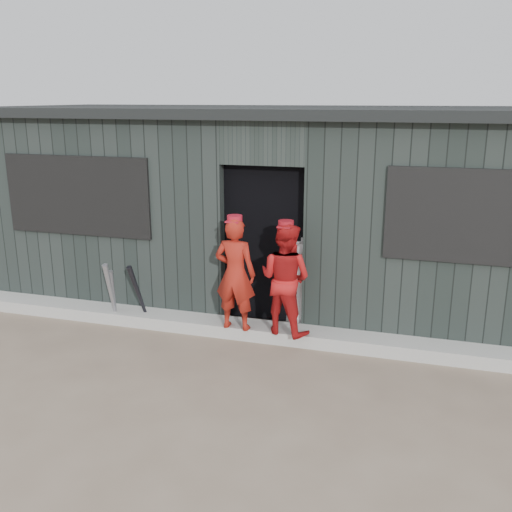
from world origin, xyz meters
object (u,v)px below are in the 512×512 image
(player_red_left, at_px, (235,274))
(player_grey_back, at_px, (304,284))
(player_red_right, at_px, (285,279))
(dugout, at_px, (290,205))
(bat_left, at_px, (111,294))
(bat_mid, at_px, (113,296))
(bat_right, at_px, (139,295))

(player_red_left, distance_m, player_grey_back, 0.91)
(player_red_right, xyz_separation_m, dugout, (-0.37, 1.79, 0.50))
(bat_left, distance_m, player_grey_back, 2.37)
(bat_left, xyz_separation_m, player_red_left, (1.61, 0.01, 0.39))
(bat_left, distance_m, player_red_left, 1.66)
(bat_left, height_order, bat_mid, bat_left)
(bat_mid, distance_m, player_red_left, 1.70)
(bat_right, height_order, player_grey_back, player_grey_back)
(bat_right, xyz_separation_m, player_grey_back, (1.95, 0.50, 0.16))
(bat_right, relative_size, dugout, 0.10)
(bat_left, bearing_deg, player_red_right, 1.59)
(dugout, bearing_deg, player_grey_back, -69.62)
(player_red_left, relative_size, dugout, 0.16)
(bat_right, relative_size, player_red_left, 0.65)
(player_grey_back, xyz_separation_m, dugout, (-0.47, 1.27, 0.72))
(dugout, bearing_deg, bat_left, -134.49)
(player_red_left, xyz_separation_m, player_red_right, (0.57, 0.05, -0.02))
(bat_mid, relative_size, player_red_right, 0.54)
(player_red_left, xyz_separation_m, player_grey_back, (0.68, 0.56, -0.23))
(bat_mid, xyz_separation_m, bat_right, (0.37, -0.02, 0.06))
(bat_right, bearing_deg, dugout, 50.31)
(player_red_left, bearing_deg, bat_left, 2.54)
(bat_mid, distance_m, bat_right, 0.38)
(bat_left, bearing_deg, player_red_left, 0.47)
(player_grey_back, bearing_deg, bat_left, 22.18)
(bat_right, distance_m, player_red_left, 1.33)
(player_red_left, bearing_deg, dugout, -94.38)
(bat_mid, distance_m, player_red_right, 2.25)
(bat_left, bearing_deg, bat_right, 11.94)
(bat_mid, height_order, player_red_left, player_red_left)
(bat_left, relative_size, player_red_right, 0.67)
(dugout, bearing_deg, bat_right, -129.69)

